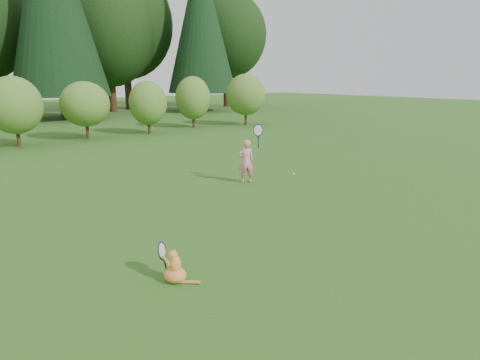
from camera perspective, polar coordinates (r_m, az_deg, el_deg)
ground at (r=7.31m, az=2.70°, el=-6.78°), size 100.00×100.00×0.00m
shrub_row at (r=18.71m, az=-24.85°, el=9.24°), size 28.00×3.00×2.80m
child at (r=10.27m, az=0.93°, el=2.83°), size 0.66×0.46×1.67m
cat at (r=5.48m, az=-9.37°, el=-11.82°), size 0.44×0.66×0.62m
tennis_ball at (r=8.64m, az=7.63°, el=0.87°), size 0.06×0.06×0.06m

